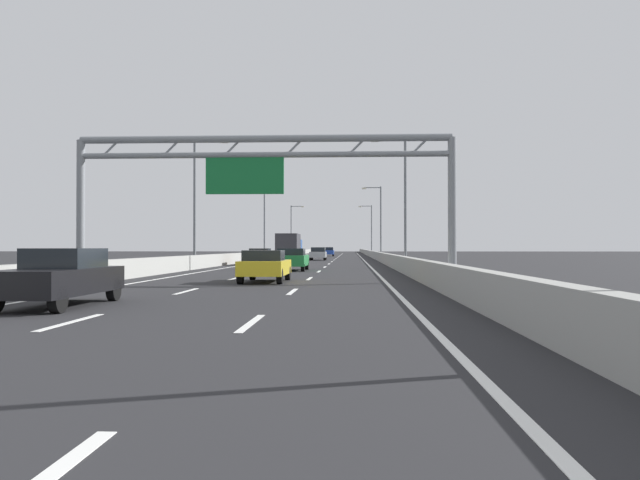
% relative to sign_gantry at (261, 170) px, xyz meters
% --- Properties ---
extents(ground_plane, '(260.00, 260.00, 0.00)m').
position_rel_sign_gantry_xyz_m(ground_plane, '(0.11, 72.31, -4.85)').
color(ground_plane, '#262628').
extents(lane_dash_left_1, '(0.16, 3.00, 0.01)m').
position_rel_sign_gantry_xyz_m(lane_dash_left_1, '(-1.69, -15.19, -4.84)').
color(lane_dash_left_1, white).
rests_on(lane_dash_left_1, ground_plane).
extents(lane_dash_left_2, '(0.16, 3.00, 0.01)m').
position_rel_sign_gantry_xyz_m(lane_dash_left_2, '(-1.69, -6.19, -4.84)').
color(lane_dash_left_2, white).
rests_on(lane_dash_left_2, ground_plane).
extents(lane_dash_left_3, '(0.16, 3.00, 0.01)m').
position_rel_sign_gantry_xyz_m(lane_dash_left_3, '(-1.69, 2.81, -4.84)').
color(lane_dash_left_3, white).
rests_on(lane_dash_left_3, ground_plane).
extents(lane_dash_left_4, '(0.16, 3.00, 0.01)m').
position_rel_sign_gantry_xyz_m(lane_dash_left_4, '(-1.69, 11.81, -4.84)').
color(lane_dash_left_4, white).
rests_on(lane_dash_left_4, ground_plane).
extents(lane_dash_left_5, '(0.16, 3.00, 0.01)m').
position_rel_sign_gantry_xyz_m(lane_dash_left_5, '(-1.69, 20.81, -4.84)').
color(lane_dash_left_5, white).
rests_on(lane_dash_left_5, ground_plane).
extents(lane_dash_left_6, '(0.16, 3.00, 0.01)m').
position_rel_sign_gantry_xyz_m(lane_dash_left_6, '(-1.69, 29.81, -4.84)').
color(lane_dash_left_6, white).
rests_on(lane_dash_left_6, ground_plane).
extents(lane_dash_left_7, '(0.16, 3.00, 0.01)m').
position_rel_sign_gantry_xyz_m(lane_dash_left_7, '(-1.69, 38.81, -4.84)').
color(lane_dash_left_7, white).
rests_on(lane_dash_left_7, ground_plane).
extents(lane_dash_left_8, '(0.16, 3.00, 0.01)m').
position_rel_sign_gantry_xyz_m(lane_dash_left_8, '(-1.69, 47.81, -4.84)').
color(lane_dash_left_8, white).
rests_on(lane_dash_left_8, ground_plane).
extents(lane_dash_left_9, '(0.16, 3.00, 0.01)m').
position_rel_sign_gantry_xyz_m(lane_dash_left_9, '(-1.69, 56.81, -4.84)').
color(lane_dash_left_9, white).
rests_on(lane_dash_left_9, ground_plane).
extents(lane_dash_left_10, '(0.16, 3.00, 0.01)m').
position_rel_sign_gantry_xyz_m(lane_dash_left_10, '(-1.69, 65.81, -4.84)').
color(lane_dash_left_10, white).
rests_on(lane_dash_left_10, ground_plane).
extents(lane_dash_left_11, '(0.16, 3.00, 0.01)m').
position_rel_sign_gantry_xyz_m(lane_dash_left_11, '(-1.69, 74.81, -4.84)').
color(lane_dash_left_11, white).
rests_on(lane_dash_left_11, ground_plane).
extents(lane_dash_left_12, '(0.16, 3.00, 0.01)m').
position_rel_sign_gantry_xyz_m(lane_dash_left_12, '(-1.69, 83.81, -4.84)').
color(lane_dash_left_12, white).
rests_on(lane_dash_left_12, ground_plane).
extents(lane_dash_left_13, '(0.16, 3.00, 0.01)m').
position_rel_sign_gantry_xyz_m(lane_dash_left_13, '(-1.69, 92.81, -4.84)').
color(lane_dash_left_13, white).
rests_on(lane_dash_left_13, ground_plane).
extents(lane_dash_left_14, '(0.16, 3.00, 0.01)m').
position_rel_sign_gantry_xyz_m(lane_dash_left_14, '(-1.69, 101.81, -4.84)').
color(lane_dash_left_14, white).
rests_on(lane_dash_left_14, ground_plane).
extents(lane_dash_left_15, '(0.16, 3.00, 0.01)m').
position_rel_sign_gantry_xyz_m(lane_dash_left_15, '(-1.69, 110.81, -4.84)').
color(lane_dash_left_15, white).
rests_on(lane_dash_left_15, ground_plane).
extents(lane_dash_left_16, '(0.16, 3.00, 0.01)m').
position_rel_sign_gantry_xyz_m(lane_dash_left_16, '(-1.69, 119.81, -4.84)').
color(lane_dash_left_16, white).
rests_on(lane_dash_left_16, ground_plane).
extents(lane_dash_left_17, '(0.16, 3.00, 0.01)m').
position_rel_sign_gantry_xyz_m(lane_dash_left_17, '(-1.69, 128.81, -4.84)').
color(lane_dash_left_17, white).
rests_on(lane_dash_left_17, ground_plane).
extents(lane_dash_right_1, '(0.16, 3.00, 0.01)m').
position_rel_sign_gantry_xyz_m(lane_dash_right_1, '(1.91, -15.19, -4.84)').
color(lane_dash_right_1, white).
rests_on(lane_dash_right_1, ground_plane).
extents(lane_dash_right_2, '(0.16, 3.00, 0.01)m').
position_rel_sign_gantry_xyz_m(lane_dash_right_2, '(1.91, -6.19, -4.84)').
color(lane_dash_right_2, white).
rests_on(lane_dash_right_2, ground_plane).
extents(lane_dash_right_3, '(0.16, 3.00, 0.01)m').
position_rel_sign_gantry_xyz_m(lane_dash_right_3, '(1.91, 2.81, -4.84)').
color(lane_dash_right_3, white).
rests_on(lane_dash_right_3, ground_plane).
extents(lane_dash_right_4, '(0.16, 3.00, 0.01)m').
position_rel_sign_gantry_xyz_m(lane_dash_right_4, '(1.91, 11.81, -4.84)').
color(lane_dash_right_4, white).
rests_on(lane_dash_right_4, ground_plane).
extents(lane_dash_right_5, '(0.16, 3.00, 0.01)m').
position_rel_sign_gantry_xyz_m(lane_dash_right_5, '(1.91, 20.81, -4.84)').
color(lane_dash_right_5, white).
rests_on(lane_dash_right_5, ground_plane).
extents(lane_dash_right_6, '(0.16, 3.00, 0.01)m').
position_rel_sign_gantry_xyz_m(lane_dash_right_6, '(1.91, 29.81, -4.84)').
color(lane_dash_right_6, white).
rests_on(lane_dash_right_6, ground_plane).
extents(lane_dash_right_7, '(0.16, 3.00, 0.01)m').
position_rel_sign_gantry_xyz_m(lane_dash_right_7, '(1.91, 38.81, -4.84)').
color(lane_dash_right_7, white).
rests_on(lane_dash_right_7, ground_plane).
extents(lane_dash_right_8, '(0.16, 3.00, 0.01)m').
position_rel_sign_gantry_xyz_m(lane_dash_right_8, '(1.91, 47.81, -4.84)').
color(lane_dash_right_8, white).
rests_on(lane_dash_right_8, ground_plane).
extents(lane_dash_right_9, '(0.16, 3.00, 0.01)m').
position_rel_sign_gantry_xyz_m(lane_dash_right_9, '(1.91, 56.81, -4.84)').
color(lane_dash_right_9, white).
rests_on(lane_dash_right_9, ground_plane).
extents(lane_dash_right_10, '(0.16, 3.00, 0.01)m').
position_rel_sign_gantry_xyz_m(lane_dash_right_10, '(1.91, 65.81, -4.84)').
color(lane_dash_right_10, white).
rests_on(lane_dash_right_10, ground_plane).
extents(lane_dash_right_11, '(0.16, 3.00, 0.01)m').
position_rel_sign_gantry_xyz_m(lane_dash_right_11, '(1.91, 74.81, -4.84)').
color(lane_dash_right_11, white).
rests_on(lane_dash_right_11, ground_plane).
extents(lane_dash_right_12, '(0.16, 3.00, 0.01)m').
position_rel_sign_gantry_xyz_m(lane_dash_right_12, '(1.91, 83.81, -4.84)').
color(lane_dash_right_12, white).
rests_on(lane_dash_right_12, ground_plane).
extents(lane_dash_right_13, '(0.16, 3.00, 0.01)m').
position_rel_sign_gantry_xyz_m(lane_dash_right_13, '(1.91, 92.81, -4.84)').
color(lane_dash_right_13, white).
rests_on(lane_dash_right_13, ground_plane).
extents(lane_dash_right_14, '(0.16, 3.00, 0.01)m').
position_rel_sign_gantry_xyz_m(lane_dash_right_14, '(1.91, 101.81, -4.84)').
color(lane_dash_right_14, white).
rests_on(lane_dash_right_14, ground_plane).
extents(lane_dash_right_15, '(0.16, 3.00, 0.01)m').
position_rel_sign_gantry_xyz_m(lane_dash_right_15, '(1.91, 110.81, -4.84)').
color(lane_dash_right_15, white).
rests_on(lane_dash_right_15, ground_plane).
extents(lane_dash_right_16, '(0.16, 3.00, 0.01)m').
position_rel_sign_gantry_xyz_m(lane_dash_right_16, '(1.91, 119.81, -4.84)').
color(lane_dash_right_16, white).
rests_on(lane_dash_right_16, ground_plane).
extents(lane_dash_right_17, '(0.16, 3.00, 0.01)m').
position_rel_sign_gantry_xyz_m(lane_dash_right_17, '(1.91, 128.81, -4.84)').
color(lane_dash_right_17, white).
rests_on(lane_dash_right_17, ground_plane).
extents(edge_line_left, '(0.16, 176.00, 0.01)m').
position_rel_sign_gantry_xyz_m(edge_line_left, '(-5.14, 60.31, -4.84)').
color(edge_line_left, white).
rests_on(edge_line_left, ground_plane).
extents(edge_line_right, '(0.16, 176.00, 0.01)m').
position_rel_sign_gantry_xyz_m(edge_line_right, '(5.36, 60.31, -4.84)').
color(edge_line_right, white).
rests_on(edge_line_right, ground_plane).
extents(barrier_left, '(0.45, 220.00, 0.95)m').
position_rel_sign_gantry_xyz_m(barrier_left, '(-6.79, 82.31, -4.38)').
color(barrier_left, '#9E9E99').
rests_on(barrier_left, ground_plane).
extents(barrier_right, '(0.45, 220.00, 0.95)m').
position_rel_sign_gantry_xyz_m(barrier_right, '(7.01, 82.31, -4.38)').
color(barrier_right, '#9E9E99').
rests_on(barrier_right, ground_plane).
extents(sign_gantry, '(16.53, 0.36, 6.36)m').
position_rel_sign_gantry_xyz_m(sign_gantry, '(0.00, 0.00, 0.00)').
color(sign_gantry, gray).
rests_on(sign_gantry, ground_plane).
extents(streetlamp_left_mid, '(2.58, 0.28, 9.50)m').
position_rel_sign_gantry_xyz_m(streetlamp_left_mid, '(-7.36, 19.15, 0.55)').
color(streetlamp_left_mid, slate).
rests_on(streetlamp_left_mid, ground_plane).
extents(streetlamp_right_mid, '(2.58, 0.28, 9.50)m').
position_rel_sign_gantry_xyz_m(streetlamp_right_mid, '(7.57, 19.15, 0.55)').
color(streetlamp_right_mid, slate).
rests_on(streetlamp_right_mid, ground_plane).
extents(streetlamp_left_far, '(2.58, 0.28, 9.50)m').
position_rel_sign_gantry_xyz_m(streetlamp_left_far, '(-7.36, 57.54, 0.55)').
color(streetlamp_left_far, slate).
rests_on(streetlamp_left_far, ground_plane).
extents(streetlamp_right_far, '(2.58, 0.28, 9.50)m').
position_rel_sign_gantry_xyz_m(streetlamp_right_far, '(7.57, 57.54, 0.55)').
color(streetlamp_right_far, slate).
rests_on(streetlamp_right_far, ground_plane).
extents(streetlamp_left_distant, '(2.58, 0.28, 9.50)m').
position_rel_sign_gantry_xyz_m(streetlamp_left_distant, '(-7.36, 95.93, 0.55)').
color(streetlamp_left_distant, slate).
rests_on(streetlamp_left_distant, ground_plane).
extents(streetlamp_right_distant, '(2.58, 0.28, 9.50)m').
position_rel_sign_gantry_xyz_m(streetlamp_right_distant, '(7.57, 95.93, 0.55)').
color(streetlamp_right_distant, slate).
rests_on(streetlamp_right_distant, ground_plane).
extents(blue_car, '(1.77, 4.15, 1.49)m').
position_rel_sign_gantry_xyz_m(blue_car, '(0.14, 80.22, -4.09)').
color(blue_car, '#2347AD').
rests_on(blue_car, ground_plane).
extents(yellow_car, '(1.83, 4.41, 1.37)m').
position_rel_sign_gantry_xyz_m(yellow_car, '(0.19, -0.22, -4.14)').
color(yellow_car, yellow).
rests_on(yellow_car, ground_plane).
extents(black_car, '(1.71, 4.55, 1.47)m').
position_rel_sign_gantry_xyz_m(black_car, '(-3.49, -11.72, -4.10)').
color(black_car, black).
rests_on(black_car, ground_plane).
extents(green_car, '(1.83, 4.65, 1.42)m').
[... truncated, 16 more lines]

